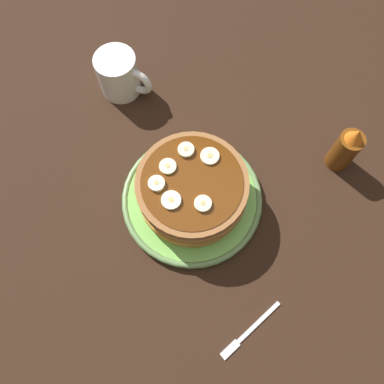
{
  "coord_description": "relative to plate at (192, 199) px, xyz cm",
  "views": [
    {
      "loc": [
        10.08,
        -22.58,
        68.71
      ],
      "look_at": [
        0.0,
        0.0,
        4.58
      ],
      "focal_mm": 36.78,
      "sensor_mm": 36.0,
      "label": 1
    }
  ],
  "objects": [
    {
      "name": "banana_slice_4",
      "position": [
        -1.69,
        -4.41,
        8.48
      ],
      "size": [
        3.24,
        3.24,
        0.8
      ],
      "color": "#F2EDC2",
      "rests_on": "pancake_stack"
    },
    {
      "name": "banana_slice_3",
      "position": [
        3.18,
        -2.89,
        8.52
      ],
      "size": [
        2.84,
        2.84,
        0.88
      ],
      "color": "beige",
      "rests_on": "pancake_stack"
    },
    {
      "name": "plate",
      "position": [
        0.0,
        0.0,
        0.0
      ],
      "size": [
        25.66,
        25.66,
        1.94
      ],
      "color": "#72B74C",
      "rests_on": "ground_plane"
    },
    {
      "name": "banana_slice_1",
      "position": [
        -5.07,
        -2.8,
        8.58
      ],
      "size": [
        2.77,
        2.77,
        0.99
      ],
      "color": "#EEEAC1",
      "rests_on": "pancake_stack"
    },
    {
      "name": "banana_slice_2",
      "position": [
        -4.74,
        0.76,
        8.45
      ],
      "size": [
        2.88,
        2.88,
        0.74
      ],
      "color": "#EDF2B5",
      "rests_on": "pancake_stack"
    },
    {
      "name": "pancake_stack",
      "position": [
        0.08,
        0.05,
        4.43
      ],
      "size": [
        19.69,
        19.48,
        7.71
      ],
      "color": "#C28848",
      "rests_on": "plate"
    },
    {
      "name": "syrup_bottle",
      "position": [
        22.12,
        18.82,
        4.11
      ],
      "size": [
        4.51,
        4.51,
        11.51
      ],
      "color": "brown",
      "rests_on": "ground_plane"
    },
    {
      "name": "banana_slice_5",
      "position": [
        -3.22,
        4.75,
        8.53
      ],
      "size": [
        2.8,
        2.8,
        0.9
      ],
      "color": "#F4E7B2",
      "rests_on": "pancake_stack"
    },
    {
      "name": "fork",
      "position": [
        17.76,
        -17.38,
        -0.8
      ],
      "size": [
        6.39,
        12.19,
        0.5
      ],
      "color": "silver",
      "rests_on": "ground_plane"
    },
    {
      "name": "ground_plane",
      "position": [
        0.0,
        0.0,
        -2.55
      ],
      "size": [
        140.0,
        140.0,
        3.0
      ],
      "primitive_type": "cube",
      "color": "black"
    },
    {
      "name": "banana_slice_0",
      "position": [
        0.88,
        5.35,
        8.43
      ],
      "size": [
        3.22,
        3.22,
        0.7
      ],
      "color": "#FBE1B3",
      "rests_on": "pancake_stack"
    },
    {
      "name": "coffee_mug",
      "position": [
        -23.24,
        16.93,
        3.54
      ],
      "size": [
        11.54,
        8.12,
        8.9
      ],
      "color": "white",
      "rests_on": "ground_plane"
    }
  ]
}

